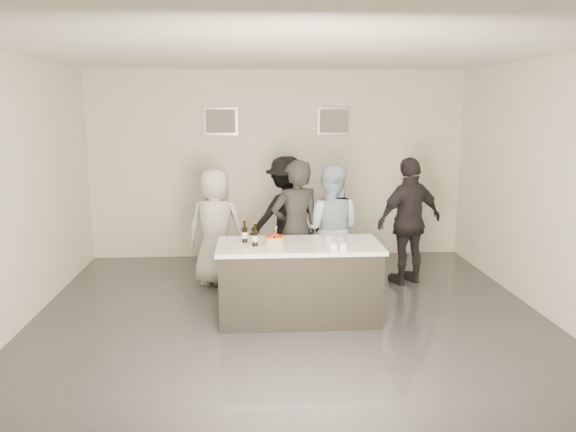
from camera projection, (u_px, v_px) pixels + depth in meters
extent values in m
plane|color=#3D3D42|center=(291.00, 323.00, 6.40)|extent=(6.00, 6.00, 0.00)
plane|color=white|center=(291.00, 51.00, 5.82)|extent=(6.00, 6.00, 0.00)
cube|color=silver|center=(278.00, 165.00, 9.05)|extent=(6.00, 0.04, 3.00)
cube|color=silver|center=(329.00, 274.00, 3.17)|extent=(6.00, 0.04, 3.00)
cube|color=silver|center=(8.00, 196.00, 5.92)|extent=(0.04, 6.00, 3.00)
cube|color=silver|center=(557.00, 191.00, 6.30)|extent=(0.04, 6.00, 3.00)
cube|color=#B2B2B7|center=(221.00, 121.00, 8.82)|extent=(0.54, 0.04, 0.44)
cube|color=#B2B2B7|center=(334.00, 121.00, 8.94)|extent=(0.54, 0.04, 0.44)
cube|color=white|center=(299.00, 281.00, 6.46)|extent=(1.86, 0.86, 0.90)
cylinder|color=orange|center=(274.00, 241.00, 6.32)|extent=(0.22, 0.22, 0.08)
cylinder|color=black|center=(245.00, 231.00, 6.40)|extent=(0.07, 0.07, 0.26)
cylinder|color=black|center=(255.00, 235.00, 6.24)|extent=(0.07, 0.07, 0.26)
cube|color=#C78412|center=(337.00, 243.00, 6.24)|extent=(0.19, 0.40, 0.08)
cube|color=pink|center=(276.00, 251.00, 6.03)|extent=(0.24, 0.08, 0.01)
imported|color=black|center=(296.00, 230.00, 7.07)|extent=(0.75, 0.62, 1.79)
imported|color=#AFC4E5|center=(330.00, 229.00, 7.32)|extent=(0.98, 0.86, 1.71)
imported|color=silver|center=(216.00, 227.00, 7.69)|extent=(0.88, 0.66, 1.61)
imported|color=black|center=(410.00, 221.00, 7.72)|extent=(1.12, 0.80, 1.76)
imported|color=black|center=(286.00, 216.00, 8.17)|extent=(1.27, 1.01, 1.73)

